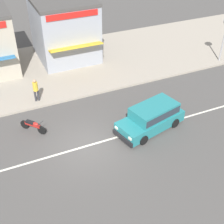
# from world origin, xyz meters

# --- Properties ---
(ground_plane) EXTENTS (160.00, 160.00, 0.00)m
(ground_plane) POSITION_xyz_m (0.00, 0.00, 0.00)
(ground_plane) COLOR #4C4947
(lane_centre_stripe) EXTENTS (50.40, 0.14, 0.01)m
(lane_centre_stripe) POSITION_xyz_m (0.00, 0.00, 0.00)
(lane_centre_stripe) COLOR silver
(lane_centre_stripe) RESTS_ON ground
(kerb_strip) EXTENTS (68.00, 10.00, 0.15)m
(kerb_strip) POSITION_xyz_m (0.00, 9.87, 0.07)
(kerb_strip) COLOR #9E9384
(kerb_strip) RESTS_ON ground
(minivan_teal_2) EXTENTS (4.63, 2.72, 1.56)m
(minivan_teal_2) POSITION_xyz_m (4.23, 0.01, 0.84)
(minivan_teal_2) COLOR teal
(minivan_teal_2) RESTS_ON ground
(motorcycle_0) EXTENTS (1.27, 1.46, 0.80)m
(motorcycle_0) POSITION_xyz_m (-2.50, 2.61, 0.42)
(motorcycle_0) COLOR black
(motorcycle_0) RESTS_ON ground
(pedestrian_mid_kerb) EXTENTS (0.34, 0.34, 1.66)m
(pedestrian_mid_kerb) POSITION_xyz_m (-1.56, 5.62, 1.12)
(pedestrian_mid_kerb) COLOR #333338
(pedestrian_mid_kerb) RESTS_ON kerb_strip
(shopfront_far_kios) EXTENTS (4.75, 6.12, 4.93)m
(shopfront_far_kios) POSITION_xyz_m (2.40, 11.60, 2.62)
(shopfront_far_kios) COLOR #999EA8
(shopfront_far_kios) RESTS_ON kerb_strip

